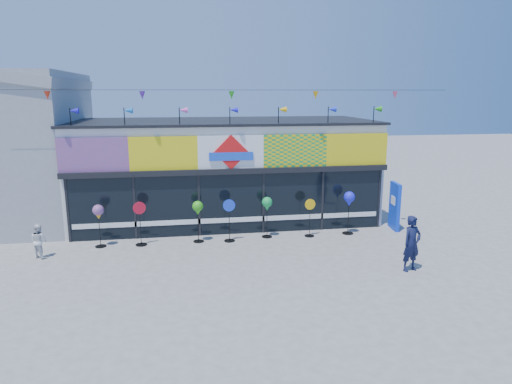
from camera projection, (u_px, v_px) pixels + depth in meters
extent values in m
plane|color=slate|center=(244.00, 267.00, 13.90)|extent=(80.00, 80.00, 0.00)
cube|color=silver|center=(225.00, 170.00, 19.26)|extent=(12.00, 5.00, 4.00)
cube|color=black|center=(231.00, 204.00, 16.97)|extent=(11.60, 0.12, 2.30)
cube|color=black|center=(231.00, 171.00, 16.67)|extent=(12.00, 0.30, 0.20)
cube|color=white|center=(232.00, 220.00, 17.07)|extent=(11.40, 0.10, 0.18)
cube|color=black|center=(224.00, 121.00, 18.82)|extent=(12.20, 5.20, 0.10)
cube|color=black|center=(68.00, 210.00, 16.06)|extent=(0.08, 0.14, 2.30)
cube|color=black|center=(135.00, 208.00, 16.42)|extent=(0.08, 0.14, 2.30)
cube|color=black|center=(199.00, 205.00, 16.78)|extent=(0.08, 0.14, 2.30)
cube|color=black|center=(263.00, 203.00, 17.15)|extent=(0.08, 0.14, 2.30)
cube|color=black|center=(322.00, 201.00, 17.51)|extent=(0.08, 0.14, 2.30)
cube|color=black|center=(379.00, 198.00, 17.87)|extent=(0.08, 0.14, 2.30)
cube|color=red|center=(93.00, 155.00, 15.79)|extent=(2.40, 0.08, 1.20)
cube|color=yellow|center=(164.00, 153.00, 16.16)|extent=(2.40, 0.08, 1.20)
cube|color=white|center=(231.00, 152.00, 16.54)|extent=(2.40, 0.08, 1.20)
cube|color=yellow|center=(295.00, 151.00, 16.91)|extent=(2.40, 0.08, 1.20)
cube|color=yellow|center=(357.00, 149.00, 17.29)|extent=(2.40, 0.08, 1.20)
cube|color=red|center=(231.00, 152.00, 16.48)|extent=(1.27, 0.06, 1.27)
cube|color=blue|center=(231.00, 156.00, 16.49)|extent=(1.60, 0.05, 0.30)
cube|color=#F95394|center=(120.00, 210.00, 16.40)|extent=(0.78, 0.03, 0.78)
cube|color=yellow|center=(158.00, 202.00, 16.56)|extent=(0.92, 0.03, 0.92)
cube|color=orange|center=(195.00, 196.00, 16.73)|extent=(0.78, 0.03, 0.78)
cube|color=green|center=(231.00, 205.00, 17.02)|extent=(0.92, 0.03, 0.92)
cube|color=orange|center=(267.00, 202.00, 17.22)|extent=(0.78, 0.03, 0.78)
cube|color=#FA53AC|center=(301.00, 190.00, 17.34)|extent=(0.92, 0.03, 0.92)
cube|color=#1A81E1|center=(335.00, 205.00, 17.69)|extent=(0.78, 0.03, 0.78)
cylinder|color=black|center=(70.00, 118.00, 15.63)|extent=(0.03, 0.03, 0.70)
cone|color=#2018D1|center=(74.00, 111.00, 15.60)|extent=(0.30, 0.22, 0.22)
cylinder|color=black|center=(124.00, 118.00, 15.91)|extent=(0.03, 0.03, 0.70)
cone|color=blue|center=(128.00, 110.00, 15.88)|extent=(0.30, 0.22, 0.22)
cylinder|color=black|center=(179.00, 117.00, 16.21)|extent=(0.03, 0.03, 0.70)
cone|color=#F050BB|center=(183.00, 110.00, 16.18)|extent=(0.30, 0.22, 0.22)
cylinder|color=black|center=(230.00, 117.00, 16.49)|extent=(0.03, 0.03, 0.70)
cone|color=#1D1AE2|center=(234.00, 110.00, 16.46)|extent=(0.30, 0.22, 0.22)
cylinder|color=black|center=(278.00, 116.00, 16.77)|extent=(0.03, 0.03, 0.70)
cone|color=#F3B60C|center=(282.00, 110.00, 16.74)|extent=(0.30, 0.22, 0.22)
cylinder|color=black|center=(328.00, 116.00, 17.07)|extent=(0.03, 0.03, 0.70)
cone|color=#1933DC|center=(332.00, 109.00, 17.04)|extent=(0.30, 0.22, 0.22)
cylinder|color=black|center=(374.00, 116.00, 17.35)|extent=(0.03, 0.03, 0.70)
cone|color=#229617|center=(377.00, 109.00, 17.32)|extent=(0.30, 0.22, 0.22)
cylinder|color=black|center=(231.00, 90.00, 15.66)|extent=(16.00, 0.01, 0.01)
cone|color=red|center=(47.00, 95.00, 14.76)|extent=(0.20, 0.20, 0.28)
cone|color=#6023A3|center=(142.00, 95.00, 15.23)|extent=(0.20, 0.20, 0.28)
cone|color=green|center=(232.00, 95.00, 15.70)|extent=(0.20, 0.20, 0.28)
cone|color=#FEA90D|center=(316.00, 95.00, 16.17)|extent=(0.20, 0.20, 0.28)
cone|color=#E54C78|center=(395.00, 95.00, 16.64)|extent=(0.20, 0.20, 0.28)
cube|color=blue|center=(395.00, 206.00, 17.62)|extent=(0.24, 0.93, 1.83)
cube|color=white|center=(393.00, 200.00, 17.56)|extent=(0.08, 0.41, 0.32)
cylinder|color=black|center=(101.00, 246.00, 15.75)|extent=(0.38, 0.38, 0.03)
cylinder|color=black|center=(100.00, 229.00, 15.62)|extent=(0.02, 0.02, 1.23)
sphere|color=#F0A514|center=(98.00, 210.00, 15.48)|extent=(0.38, 0.38, 0.38)
cone|color=#F0A514|center=(99.00, 217.00, 15.53)|extent=(0.19, 0.19, 0.17)
cylinder|color=black|center=(141.00, 245.00, 15.92)|extent=(0.40, 0.40, 0.03)
cylinder|color=black|center=(140.00, 227.00, 15.78)|extent=(0.02, 0.02, 1.29)
cylinder|color=red|center=(139.00, 208.00, 15.64)|extent=(0.43, 0.17, 0.44)
cylinder|color=black|center=(199.00, 241.00, 16.28)|extent=(0.38, 0.38, 0.03)
cylinder|color=black|center=(198.00, 224.00, 16.14)|extent=(0.02, 0.02, 1.23)
sphere|color=green|center=(198.00, 206.00, 16.00)|extent=(0.38, 0.38, 0.38)
cone|color=green|center=(198.00, 213.00, 16.05)|extent=(0.19, 0.19, 0.17)
cylinder|color=black|center=(230.00, 241.00, 16.34)|extent=(0.39, 0.39, 0.03)
cylinder|color=black|center=(229.00, 223.00, 16.20)|extent=(0.02, 0.02, 1.27)
cylinder|color=blue|center=(229.00, 205.00, 16.06)|extent=(0.43, 0.06, 0.43)
cylinder|color=black|center=(267.00, 237.00, 16.81)|extent=(0.38, 0.38, 0.03)
cylinder|color=black|center=(267.00, 220.00, 16.67)|extent=(0.02, 0.02, 1.25)
sphere|color=#179641|center=(267.00, 202.00, 16.53)|extent=(0.38, 0.38, 0.38)
cone|color=#179641|center=(267.00, 209.00, 16.58)|extent=(0.19, 0.19, 0.17)
cylinder|color=black|center=(309.00, 236.00, 16.90)|extent=(0.36, 0.36, 0.03)
cylinder|color=black|center=(310.00, 220.00, 16.77)|extent=(0.02, 0.02, 1.17)
cylinder|color=#F7B70D|center=(310.00, 204.00, 16.64)|extent=(0.40, 0.09, 0.40)
cylinder|color=black|center=(348.00, 233.00, 17.21)|extent=(0.41, 0.41, 0.03)
cylinder|color=black|center=(348.00, 216.00, 17.06)|extent=(0.02, 0.02, 1.34)
sphere|color=#1B23ED|center=(349.00, 197.00, 16.91)|extent=(0.41, 0.41, 0.41)
cone|color=#1B23ED|center=(349.00, 204.00, 16.96)|extent=(0.21, 0.21, 0.19)
imported|color=#111636|center=(412.00, 244.00, 13.48)|extent=(0.70, 0.56, 1.68)
imported|color=silver|center=(39.00, 241.00, 14.61)|extent=(0.63, 0.57, 1.13)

